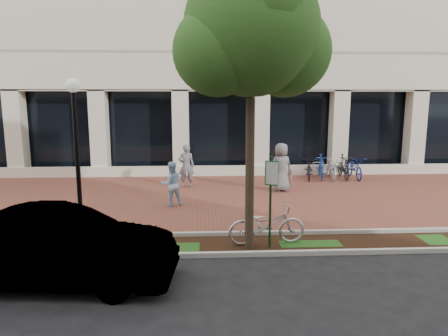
{
  "coord_description": "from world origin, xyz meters",
  "views": [
    {
      "loc": [
        -0.9,
        -15.11,
        3.72
      ],
      "look_at": [
        -0.14,
        -0.8,
        1.29
      ],
      "focal_mm": 32.0,
      "sensor_mm": 36.0,
      "label": 1
    }
  ],
  "objects_px": {
    "pedestrian_left": "(186,166)",
    "bollard": "(291,177)",
    "locked_bicycle": "(267,224)",
    "sedan_near_curb": "(57,248)",
    "lamppost": "(77,151)",
    "street_tree": "(253,37)",
    "bike_rack_cluster": "(332,167)",
    "parking_sign": "(271,190)",
    "pedestrian_right": "(281,167)",
    "pedestrian_mid": "(171,184)"
  },
  "relations": [
    {
      "from": "parking_sign",
      "to": "bollard",
      "type": "height_order",
      "value": "parking_sign"
    },
    {
      "from": "parking_sign",
      "to": "pedestrian_right",
      "type": "height_order",
      "value": "parking_sign"
    },
    {
      "from": "locked_bicycle",
      "to": "bike_rack_cluster",
      "type": "xyz_separation_m",
      "value": [
        4.54,
        8.62,
        0.01
      ]
    },
    {
      "from": "street_tree",
      "to": "locked_bicycle",
      "type": "xyz_separation_m",
      "value": [
        0.45,
        0.28,
        -4.64
      ]
    },
    {
      "from": "locked_bicycle",
      "to": "street_tree",
      "type": "bearing_deg",
      "value": 116.02
    },
    {
      "from": "street_tree",
      "to": "bike_rack_cluster",
      "type": "distance_m",
      "value": 11.2
    },
    {
      "from": "parking_sign",
      "to": "pedestrian_left",
      "type": "height_order",
      "value": "parking_sign"
    },
    {
      "from": "parking_sign",
      "to": "bollard",
      "type": "distance_m",
      "value": 7.43
    },
    {
      "from": "bike_rack_cluster",
      "to": "pedestrian_right",
      "type": "bearing_deg",
      "value": -131.72
    },
    {
      "from": "locked_bicycle",
      "to": "bollard",
      "type": "relative_size",
      "value": 2.35
    },
    {
      "from": "lamppost",
      "to": "pedestrian_mid",
      "type": "relative_size",
      "value": 2.68
    },
    {
      "from": "parking_sign",
      "to": "bollard",
      "type": "bearing_deg",
      "value": 97.16
    },
    {
      "from": "bollard",
      "to": "sedan_near_curb",
      "type": "bearing_deg",
      "value": -127.14
    },
    {
      "from": "pedestrian_right",
      "to": "bike_rack_cluster",
      "type": "height_order",
      "value": "pedestrian_right"
    },
    {
      "from": "pedestrian_left",
      "to": "pedestrian_mid",
      "type": "relative_size",
      "value": 1.17
    },
    {
      "from": "street_tree",
      "to": "sedan_near_curb",
      "type": "distance_m",
      "value": 6.31
    },
    {
      "from": "pedestrian_left",
      "to": "bike_rack_cluster",
      "type": "xyz_separation_m",
      "value": [
        6.91,
        1.57,
        -0.39
      ]
    },
    {
      "from": "pedestrian_right",
      "to": "bike_rack_cluster",
      "type": "distance_m",
      "value": 3.93
    },
    {
      "from": "lamppost",
      "to": "bike_rack_cluster",
      "type": "xyz_separation_m",
      "value": [
        9.47,
        8.03,
        -1.87
      ]
    },
    {
      "from": "pedestrian_left",
      "to": "pedestrian_mid",
      "type": "bearing_deg",
      "value": 80.38
    },
    {
      "from": "lamppost",
      "to": "locked_bicycle",
      "type": "height_order",
      "value": "lamppost"
    },
    {
      "from": "street_tree",
      "to": "pedestrian_mid",
      "type": "xyz_separation_m",
      "value": [
        -2.33,
        4.28,
        -4.37
      ]
    },
    {
      "from": "lamppost",
      "to": "street_tree",
      "type": "height_order",
      "value": "street_tree"
    },
    {
      "from": "pedestrian_left",
      "to": "bollard",
      "type": "bearing_deg",
      "value": 174.85
    },
    {
      "from": "pedestrian_right",
      "to": "bike_rack_cluster",
      "type": "xyz_separation_m",
      "value": [
        2.98,
        2.53,
        -0.46
      ]
    },
    {
      "from": "parking_sign",
      "to": "bike_rack_cluster",
      "type": "bearing_deg",
      "value": 86.72
    },
    {
      "from": "parking_sign",
      "to": "bike_rack_cluster",
      "type": "relative_size",
      "value": 0.75
    },
    {
      "from": "locked_bicycle",
      "to": "bollard",
      "type": "xyz_separation_m",
      "value": [
        2.13,
        6.8,
        -0.09
      ]
    },
    {
      "from": "parking_sign",
      "to": "pedestrian_mid",
      "type": "height_order",
      "value": "parking_sign"
    },
    {
      "from": "parking_sign",
      "to": "sedan_near_curb",
      "type": "height_order",
      "value": "parking_sign"
    },
    {
      "from": "pedestrian_left",
      "to": "bollard",
      "type": "xyz_separation_m",
      "value": [
        4.49,
        -0.24,
        -0.5
      ]
    },
    {
      "from": "pedestrian_right",
      "to": "bollard",
      "type": "relative_size",
      "value": 2.33
    },
    {
      "from": "locked_bicycle",
      "to": "pedestrian_right",
      "type": "distance_m",
      "value": 6.31
    },
    {
      "from": "street_tree",
      "to": "bike_rack_cluster",
      "type": "relative_size",
      "value": 2.2
    },
    {
      "from": "street_tree",
      "to": "bollard",
      "type": "bearing_deg",
      "value": 70.05
    },
    {
      "from": "parking_sign",
      "to": "bike_rack_cluster",
      "type": "distance_m",
      "value": 9.99
    },
    {
      "from": "street_tree",
      "to": "sedan_near_curb",
      "type": "xyz_separation_m",
      "value": [
        -4.16,
        -1.8,
        -4.39
      ]
    },
    {
      "from": "lamppost",
      "to": "pedestrian_left",
      "type": "distance_m",
      "value": 7.1
    },
    {
      "from": "pedestrian_right",
      "to": "bollard",
      "type": "bearing_deg",
      "value": -147.36
    },
    {
      "from": "pedestrian_right",
      "to": "bike_rack_cluster",
      "type": "bearing_deg",
      "value": -158.38
    },
    {
      "from": "bollard",
      "to": "pedestrian_right",
      "type": "bearing_deg",
      "value": -128.72
    },
    {
      "from": "bike_rack_cluster",
      "to": "sedan_near_curb",
      "type": "distance_m",
      "value": 14.07
    },
    {
      "from": "pedestrian_mid",
      "to": "bollard",
      "type": "xyz_separation_m",
      "value": [
        4.9,
        2.8,
        -0.36
      ]
    },
    {
      "from": "bollard",
      "to": "bike_rack_cluster",
      "type": "height_order",
      "value": "bike_rack_cluster"
    },
    {
      "from": "pedestrian_mid",
      "to": "sedan_near_curb",
      "type": "relative_size",
      "value": 0.34
    },
    {
      "from": "locked_bicycle",
      "to": "sedan_near_curb",
      "type": "distance_m",
      "value": 5.05
    },
    {
      "from": "pedestrian_mid",
      "to": "sedan_near_curb",
      "type": "bearing_deg",
      "value": 55.13
    },
    {
      "from": "parking_sign",
      "to": "lamppost",
      "type": "distance_m",
      "value": 5.12
    },
    {
      "from": "pedestrian_right",
      "to": "pedestrian_mid",
      "type": "bearing_deg",
      "value": 7.19
    },
    {
      "from": "locked_bicycle",
      "to": "bollard",
      "type": "distance_m",
      "value": 7.13
    }
  ]
}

